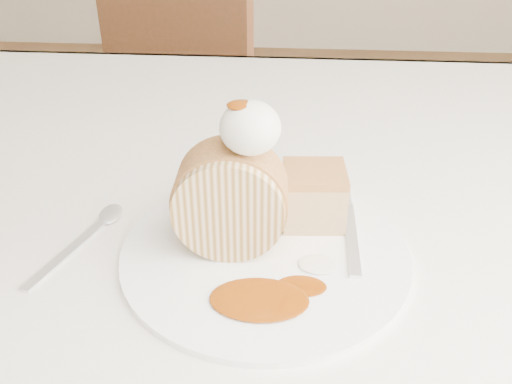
{
  "coord_description": "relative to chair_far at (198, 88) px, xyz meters",
  "views": [
    {
      "loc": [
        -0.01,
        -0.41,
        1.11
      ],
      "look_at": [
        -0.04,
        0.06,
        0.82
      ],
      "focal_mm": 40.0,
      "sensor_mm": 36.0,
      "label": 1
    }
  ],
  "objects": [
    {
      "name": "whipped_cream",
      "position": [
        0.23,
        -1.03,
        0.38
      ],
      "size": [
        0.06,
        0.06,
        0.05
      ],
      "primitive_type": "ellipsoid",
      "color": "silver",
      "rests_on": "roulade_slice"
    },
    {
      "name": "table",
      "position": [
        0.28,
        -0.89,
        0.15
      ],
      "size": [
        1.4,
        0.9,
        0.75
      ],
      "color": "silver",
      "rests_on": "ground"
    },
    {
      "name": "cake_chunk",
      "position": [
        0.3,
        -0.98,
        0.28
      ],
      "size": [
        0.07,
        0.06,
        0.05
      ],
      "primitive_type": "cube",
      "rotation": [
        0.0,
        0.0,
        0.07
      ],
      "color": "#B07642",
      "rests_on": "plate"
    },
    {
      "name": "caramel_pool",
      "position": [
        0.25,
        -1.11,
        0.25
      ],
      "size": [
        0.09,
        0.06,
        0.0
      ],
      "primitive_type": null,
      "rotation": [
        0.0,
        0.0,
        0.07
      ],
      "color": "#742F04",
      "rests_on": "plate"
    },
    {
      "name": "chair_far",
      "position": [
        0.0,
        0.0,
        0.0
      ],
      "size": [
        0.53,
        0.53,
        0.89
      ],
      "rotation": [
        0.0,
        0.0,
        2.81
      ],
      "color": "brown",
      "rests_on": "ground"
    },
    {
      "name": "spoon",
      "position": [
        0.05,
        -1.05,
        0.25
      ],
      "size": [
        0.07,
        0.14,
        0.0
      ],
      "primitive_type": "cube",
      "rotation": [
        0.0,
        0.0,
        -0.34
      ],
      "color": "silver",
      "rests_on": "table"
    },
    {
      "name": "plate",
      "position": [
        0.25,
        -1.04,
        0.25
      ],
      "size": [
        0.31,
        0.31,
        0.01
      ],
      "primitive_type": "cylinder",
      "rotation": [
        0.0,
        0.0,
        0.07
      ],
      "color": "white",
      "rests_on": "table"
    },
    {
      "name": "caramel_drizzle",
      "position": [
        0.23,
        -1.03,
        0.41
      ],
      "size": [
        0.03,
        0.02,
        0.01
      ],
      "primitive_type": "ellipsoid",
      "color": "#742F04",
      "rests_on": "whipped_cream"
    },
    {
      "name": "fork",
      "position": [
        0.34,
        -1.02,
        0.25
      ],
      "size": [
        0.02,
        0.17,
        0.0
      ],
      "primitive_type": "cube",
      "rotation": [
        0.0,
        0.0,
        -0.01
      ],
      "color": "silver",
      "rests_on": "plate"
    },
    {
      "name": "roulade_slice",
      "position": [
        0.21,
        -1.03,
        0.31
      ],
      "size": [
        0.11,
        0.06,
        0.11
      ],
      "primitive_type": "cylinder",
      "rotation": [
        1.57,
        0.0,
        0.02
      ],
      "color": "#CBB38D",
      "rests_on": "plate"
    }
  ]
}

